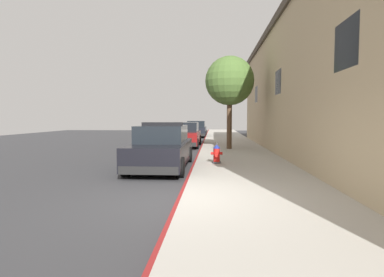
% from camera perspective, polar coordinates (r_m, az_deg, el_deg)
% --- Properties ---
extents(ground_plane, '(35.02, 60.00, 0.20)m').
position_cam_1_polar(ground_plane, '(17.50, -12.29, -2.69)').
color(ground_plane, '#353538').
extents(sidewalk_pavement, '(3.60, 60.00, 0.15)m').
position_cam_1_polar(sidewalk_pavement, '(16.82, 7.75, -2.30)').
color(sidewalk_pavement, '#ADA89E').
rests_on(sidewalk_pavement, ground).
extents(curb_painted_edge, '(0.08, 60.00, 0.15)m').
position_cam_1_polar(curb_painted_edge, '(16.80, 1.47, -2.28)').
color(curb_painted_edge, maroon).
rests_on(curb_painted_edge, ground).
extents(storefront_building, '(8.15, 26.36, 6.66)m').
position_cam_1_polar(storefront_building, '(16.19, 29.41, 8.60)').
color(storefront_building, tan).
rests_on(storefront_building, ground).
extents(police_cruiser, '(1.94, 4.84, 1.68)m').
position_cam_1_polar(police_cruiser, '(11.45, -5.49, -1.73)').
color(police_cruiser, black).
rests_on(police_cruiser, ground).
extents(parked_car_silver_ahead, '(1.94, 4.84, 1.56)m').
position_cam_1_polar(parked_car_silver_ahead, '(20.34, -1.29, 0.65)').
color(parked_car_silver_ahead, maroon).
rests_on(parked_car_silver_ahead, ground).
extents(parked_car_dark_far, '(1.94, 4.84, 1.56)m').
position_cam_1_polar(parked_car_dark_far, '(30.69, 0.81, 1.69)').
color(parked_car_dark_far, black).
rests_on(parked_car_dark_far, ground).
extents(fire_hydrant, '(0.44, 0.40, 0.76)m').
position_cam_1_polar(fire_hydrant, '(11.72, 4.51, -2.81)').
color(fire_hydrant, '#4C4C51').
rests_on(fire_hydrant, sidewalk_pavement).
extents(street_tree, '(2.66, 2.66, 5.04)m').
position_cam_1_polar(street_tree, '(17.39, 6.87, 10.31)').
color(street_tree, brown).
rests_on(street_tree, sidewalk_pavement).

